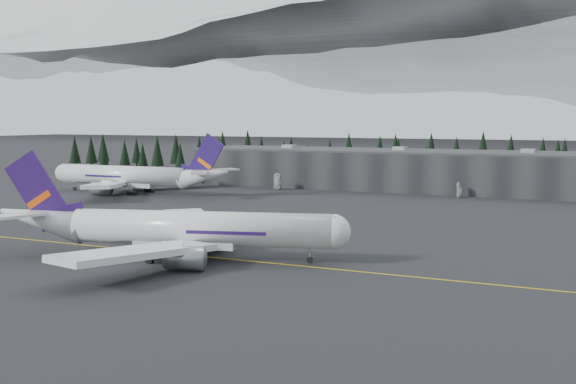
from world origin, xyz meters
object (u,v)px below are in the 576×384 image
at_px(jet_main, 171,228).
at_px(jet_parked, 137,176).
at_px(gse_vehicle_a, 278,187).
at_px(terminal, 430,170).
at_px(gse_vehicle_b, 459,195).

height_order(jet_main, jet_parked, jet_parked).
distance_m(jet_parked, gse_vehicle_a, 44.81).
xyz_separation_m(terminal, jet_parked, (-77.66, -49.96, -1.04)).
bearing_deg(jet_parked, gse_vehicle_b, -161.79).
xyz_separation_m(jet_parked, gse_vehicle_b, (91.27, 31.43, -4.48)).
height_order(gse_vehicle_a, gse_vehicle_b, gse_vehicle_b).
distance_m(terminal, jet_parked, 92.35).
height_order(terminal, jet_parked, jet_parked).
bearing_deg(gse_vehicle_b, gse_vehicle_a, -95.37).
bearing_deg(gse_vehicle_a, jet_main, -66.33).
bearing_deg(jet_main, jet_parked, 114.24).
height_order(jet_parked, gse_vehicle_b, jet_parked).
bearing_deg(gse_vehicle_b, terminal, -150.97).
height_order(jet_main, gse_vehicle_a, jet_main).
distance_m(terminal, gse_vehicle_a, 49.06).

